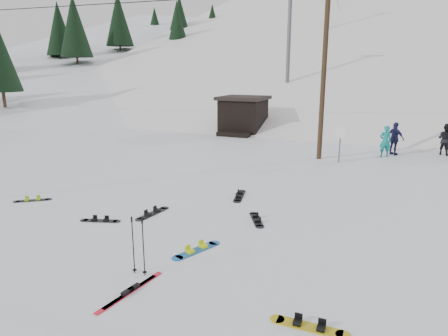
% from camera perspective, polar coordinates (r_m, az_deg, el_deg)
% --- Properties ---
extents(ground, '(200.00, 200.00, 0.00)m').
position_cam_1_polar(ground, '(10.41, -12.59, -13.26)').
color(ground, white).
rests_on(ground, ground).
extents(ski_slope, '(60.00, 85.24, 65.97)m').
position_cam_1_polar(ski_slope, '(64.86, 17.47, -1.68)').
color(ski_slope, white).
rests_on(ski_slope, ground).
extents(ridge_left, '(47.54, 95.03, 58.38)m').
position_cam_1_polar(ridge_left, '(71.05, -13.34, 0.75)').
color(ridge_left, white).
rests_on(ridge_left, ground).
extents(treeline_left, '(20.00, 64.00, 10.00)m').
position_cam_1_polar(treeline_left, '(61.96, -16.81, 8.97)').
color(treeline_left, black).
rests_on(treeline_left, ground).
extents(treeline_crest, '(50.00, 6.00, 10.00)m').
position_cam_1_polar(treeline_crest, '(93.71, 20.08, 10.20)').
color(treeline_crest, black).
rests_on(treeline_crest, ski_slope).
extents(utility_pole, '(2.00, 0.26, 9.00)m').
position_cam_1_polar(utility_pole, '(21.73, 14.09, 13.46)').
color(utility_pole, '#3A2819').
rests_on(utility_pole, ground).
extents(trail_sign, '(0.50, 0.09, 1.85)m').
position_cam_1_polar(trail_sign, '(21.43, 16.27, 4.15)').
color(trail_sign, '#595B60').
rests_on(trail_sign, ground).
extents(lift_hut, '(3.40, 4.10, 2.75)m').
position_cam_1_polar(lift_hut, '(30.46, 2.74, 7.60)').
color(lift_hut, black).
rests_on(lift_hut, ground).
extents(lift_tower_near, '(2.20, 0.36, 8.00)m').
position_cam_1_polar(lift_tower_near, '(38.77, 9.28, 18.40)').
color(lift_tower_near, '#595B60').
rests_on(lift_tower_near, ski_slope).
extents(hero_snowboard, '(0.79, 1.49, 0.11)m').
position_cam_1_polar(hero_snowboard, '(10.86, -3.93, -11.58)').
color(hero_snowboard, '#1B62B5').
rests_on(hero_snowboard, ground).
extents(hero_skis, '(0.38, 1.95, 0.10)m').
position_cam_1_polar(hero_skis, '(9.27, -13.21, -16.72)').
color(hero_skis, red).
rests_on(hero_skis, ground).
extents(ski_poles, '(0.39, 0.10, 1.41)m').
position_cam_1_polar(ski_poles, '(9.64, -12.15, -10.76)').
color(ski_poles, black).
rests_on(ski_poles, ground).
extents(board_scatter_a, '(1.27, 0.57, 0.09)m').
position_cam_1_polar(board_scatter_a, '(13.40, -17.26, -7.16)').
color(board_scatter_a, black).
rests_on(board_scatter_a, ground).
extents(board_scatter_b, '(0.45, 1.55, 0.11)m').
position_cam_1_polar(board_scatter_b, '(13.62, -10.17, -6.37)').
color(board_scatter_b, black).
rests_on(board_scatter_b, ground).
extents(board_scatter_c, '(1.11, 0.90, 0.09)m').
position_cam_1_polar(board_scatter_c, '(16.32, -25.66, -4.15)').
color(board_scatter_c, black).
rests_on(board_scatter_c, ground).
extents(board_scatter_d, '(0.83, 1.30, 0.10)m').
position_cam_1_polar(board_scatter_d, '(12.93, 4.66, -7.33)').
color(board_scatter_d, black).
rests_on(board_scatter_d, ground).
extents(board_scatter_e, '(1.51, 0.29, 0.11)m').
position_cam_1_polar(board_scatter_e, '(8.18, 12.07, -21.24)').
color(board_scatter_e, gold).
rests_on(board_scatter_e, ground).
extents(board_scatter_f, '(0.59, 1.57, 0.11)m').
position_cam_1_polar(board_scatter_f, '(15.22, 2.23, -3.97)').
color(board_scatter_f, black).
rests_on(board_scatter_f, ground).
extents(skier_teal, '(0.73, 0.59, 1.72)m').
position_cam_1_polar(skier_teal, '(23.70, 22.03, 3.57)').
color(skier_teal, '#0C8079').
rests_on(skier_teal, ground).
extents(skier_dark, '(1.09, 1.04, 1.77)m').
position_cam_1_polar(skier_dark, '(25.67, 29.06, 3.61)').
color(skier_dark, black).
rests_on(skier_dark, ground).
extents(skier_navy, '(1.16, 0.95, 1.85)m').
position_cam_1_polar(skier_navy, '(24.37, 23.21, 3.87)').
color(skier_navy, '#1D1D49').
rests_on(skier_navy, ground).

